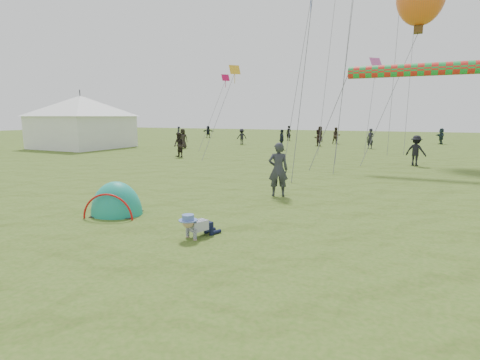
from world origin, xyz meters
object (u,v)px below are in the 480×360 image
at_px(standing_adult, 278,170).
at_px(event_marquee, 82,120).
at_px(crawling_toddler, 196,225).
at_px(popup_tent, 117,214).

height_order(standing_adult, event_marquee, event_marquee).
height_order(crawling_toddler, event_marquee, event_marquee).
bearing_deg(standing_adult, popup_tent, 29.14).
distance_m(standing_adult, event_marquee, 26.22).
relative_size(crawling_toddler, event_marquee, 0.11).
distance_m(crawling_toddler, standing_adult, 5.31).
relative_size(crawling_toddler, standing_adult, 0.41).
bearing_deg(popup_tent, event_marquee, 122.11).
bearing_deg(crawling_toddler, popup_tent, -172.59).
bearing_deg(standing_adult, event_marquee, -51.13).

